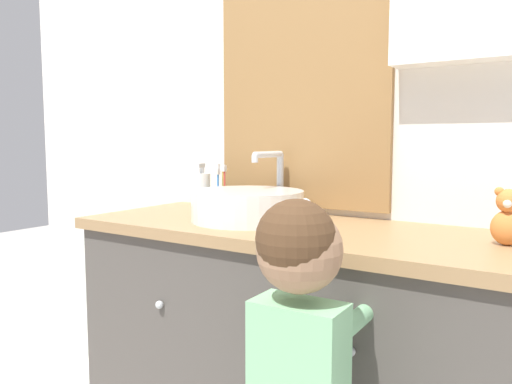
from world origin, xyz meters
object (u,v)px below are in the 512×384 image
toothbrush_holder (221,198)px  soap_dispenser (202,190)px  child_figure (299,374)px  sink_basin (249,205)px  teddy_bear (508,218)px

toothbrush_holder → soap_dispenser: 0.10m
child_figure → soap_dispenser: bearing=140.9°
sink_basin → child_figure: bearing=-46.2°
sink_basin → child_figure: sink_basin is taller
soap_dispenser → child_figure: size_ratio=0.18×
toothbrush_holder → child_figure: size_ratio=0.18×
child_figure → teddy_bear: 0.64m
soap_dispenser → teddy_bear: soap_dispenser is taller
child_figure → teddy_bear: (0.31, 0.48, 0.29)m
sink_basin → toothbrush_holder: bearing=145.0°
sink_basin → teddy_bear: 0.74m
toothbrush_holder → child_figure: (0.66, -0.61, -0.26)m
sink_basin → teddy_bear: bearing=2.5°
toothbrush_holder → child_figure: bearing=-42.6°
toothbrush_holder → soap_dispenser: same height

